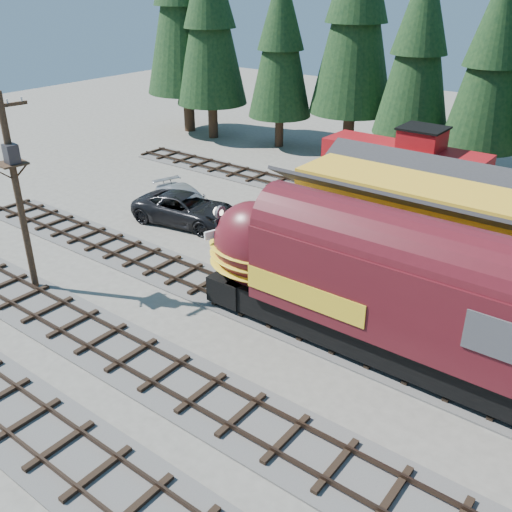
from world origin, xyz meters
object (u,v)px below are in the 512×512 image
Objects in this scene: utility_pole at (16,183)px; pickup_truck_b at (185,201)px; locomotive at (381,294)px; caboose at (403,174)px; pickup_truck_a at (186,209)px; depot at (421,223)px.

pickup_truck_b is (-0.89, 11.06, -4.36)m from utility_pole.
pickup_truck_b is at bearing 159.17° from locomotive.
locomotive is 15.04m from caboose.
locomotive is at bearing 26.52° from utility_pole.
pickup_truck_b is (-10.43, -7.94, -1.71)m from caboose.
pickup_truck_a reaches higher than pickup_truck_b.
locomotive reaches higher than pickup_truck_b.
depot is at bearing 47.97° from utility_pole.
locomotive is 1.84× the size of utility_pole.
utility_pole reaches higher than pickup_truck_b.
utility_pole is at bearing -140.15° from depot.
caboose is (-4.24, 7.50, -0.46)m from depot.
locomotive is (1.26, -6.50, -0.34)m from depot.
pickup_truck_b is at bearing -142.71° from caboose.
pickup_truck_b is (-15.93, 6.06, -1.84)m from locomotive.
locomotive is 17.14m from pickup_truck_b.
utility_pole is 1.41× the size of pickup_truck_a.
caboose reaches higher than depot.
pickup_truck_b is (-1.16, 1.11, -0.10)m from pickup_truck_a.
caboose is 1.07× the size of utility_pole.
utility_pole is at bearing 168.01° from pickup_truck_a.
caboose is at bearing 111.45° from locomotive.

